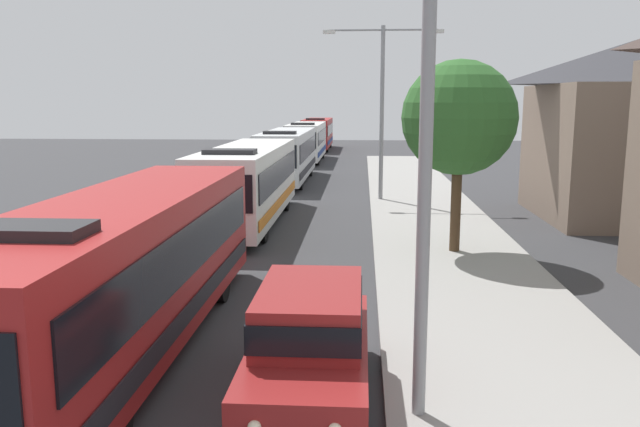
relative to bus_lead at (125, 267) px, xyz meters
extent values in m
cube|color=maroon|center=(0.00, 0.02, 0.01)|extent=(2.50, 11.75, 2.70)
cube|color=black|center=(1.27, 0.02, 0.36)|extent=(0.04, 10.81, 1.00)
cube|color=black|center=(-1.27, 0.02, 0.36)|extent=(0.04, 10.81, 1.00)
cube|color=black|center=(1.28, 0.02, -0.79)|extent=(0.03, 11.16, 0.36)
cube|color=black|center=(0.00, -3.50, 1.44)|extent=(1.75, 0.90, 0.16)
cylinder|color=black|center=(1.10, -3.62, -1.19)|extent=(0.28, 1.00, 1.00)
cylinder|color=black|center=(1.10, 3.25, -1.19)|extent=(0.28, 1.00, 1.00)
cylinder|color=black|center=(-1.10, 3.25, -1.19)|extent=(0.28, 1.00, 1.00)
cube|color=silver|center=(0.00, 13.34, 0.01)|extent=(2.50, 11.25, 2.70)
cube|color=black|center=(1.27, 13.34, 0.36)|extent=(0.04, 10.35, 1.00)
cube|color=black|center=(-1.27, 13.34, 0.36)|extent=(0.04, 10.35, 1.00)
cube|color=black|center=(0.00, 7.70, 0.31)|extent=(2.30, 0.04, 1.20)
cube|color=orange|center=(1.28, 13.34, -0.79)|extent=(0.03, 10.69, 0.36)
cube|color=black|center=(0.00, 9.97, 1.44)|extent=(1.75, 0.90, 0.16)
cylinder|color=black|center=(1.10, 9.85, -1.19)|extent=(0.28, 1.00, 1.00)
cylinder|color=black|center=(-1.10, 9.85, -1.19)|extent=(0.28, 1.00, 1.00)
cylinder|color=black|center=(1.10, 16.44, -1.19)|extent=(0.28, 1.00, 1.00)
cylinder|color=black|center=(-1.10, 16.44, -1.19)|extent=(0.28, 1.00, 1.00)
cube|color=silver|center=(0.00, 26.67, 0.01)|extent=(2.50, 11.31, 2.70)
cube|color=black|center=(1.27, 26.67, 0.36)|extent=(0.04, 10.41, 1.00)
cube|color=black|center=(-1.27, 26.67, 0.36)|extent=(0.04, 10.41, 1.00)
cube|color=black|center=(0.00, 20.99, 0.31)|extent=(2.30, 0.04, 1.20)
cube|color=black|center=(1.28, 26.67, -0.79)|extent=(0.03, 10.75, 0.36)
cube|color=black|center=(0.00, 23.27, 1.44)|extent=(1.75, 0.90, 0.16)
cylinder|color=black|center=(1.10, 23.16, -1.19)|extent=(0.28, 1.00, 1.00)
cylinder|color=black|center=(-1.10, 23.16, -1.19)|extent=(0.28, 1.00, 1.00)
cylinder|color=black|center=(1.10, 29.78, -1.19)|extent=(0.28, 1.00, 1.00)
cylinder|color=black|center=(-1.10, 29.78, -1.19)|extent=(0.28, 1.00, 1.00)
cube|color=silver|center=(0.00, 39.94, 0.01)|extent=(2.50, 10.48, 2.70)
cube|color=black|center=(1.27, 39.94, 0.36)|extent=(0.04, 9.64, 1.00)
cube|color=black|center=(-1.27, 39.94, 0.36)|extent=(0.04, 9.64, 1.00)
cube|color=black|center=(0.00, 34.68, 0.31)|extent=(2.30, 0.04, 1.20)
cube|color=navy|center=(1.28, 39.94, -0.79)|extent=(0.03, 9.95, 0.36)
cube|color=black|center=(0.00, 36.80, 1.44)|extent=(1.75, 0.90, 0.16)
cylinder|color=black|center=(1.10, 36.70, -1.19)|extent=(0.28, 1.00, 1.00)
cylinder|color=black|center=(-1.10, 36.70, -1.19)|extent=(0.28, 1.00, 1.00)
cylinder|color=black|center=(1.10, 42.82, -1.19)|extent=(0.28, 1.00, 1.00)
cylinder|color=black|center=(-1.10, 42.82, -1.19)|extent=(0.28, 1.00, 1.00)
cube|color=maroon|center=(0.00, 52.75, 0.01)|extent=(2.50, 10.48, 2.70)
cube|color=black|center=(1.27, 52.75, 0.36)|extent=(0.04, 9.64, 1.00)
cube|color=black|center=(-1.27, 52.75, 0.36)|extent=(0.04, 9.64, 1.00)
cube|color=black|center=(0.00, 47.49, 0.31)|extent=(2.30, 0.04, 1.20)
cube|color=navy|center=(1.28, 52.75, -0.79)|extent=(0.03, 9.95, 0.36)
cube|color=black|center=(0.00, 49.60, 1.44)|extent=(1.75, 0.90, 0.16)
cylinder|color=black|center=(1.10, 49.50, -1.19)|extent=(0.28, 1.00, 1.00)
cylinder|color=black|center=(-1.10, 49.50, -1.19)|extent=(0.28, 1.00, 1.00)
cylinder|color=black|center=(1.10, 55.63, -1.19)|extent=(0.28, 1.00, 1.00)
cylinder|color=black|center=(-1.10, 55.63, -1.19)|extent=(0.28, 1.00, 1.00)
cube|color=maroon|center=(3.70, -1.89, -0.99)|extent=(1.84, 4.65, 0.80)
cube|color=maroon|center=(3.70, -1.74, -0.19)|extent=(1.62, 2.70, 0.80)
cube|color=black|center=(3.70, -1.74, -0.19)|extent=(1.66, 2.79, 0.44)
sphere|color=#F9EFCC|center=(3.19, -4.24, -0.89)|extent=(0.18, 0.18, 0.18)
cylinder|color=black|center=(2.88, -3.34, -1.34)|extent=(0.22, 0.70, 0.70)
cylinder|color=black|center=(2.88, -0.45, -1.34)|extent=(0.22, 0.70, 0.70)
cylinder|color=black|center=(4.52, -0.45, -1.34)|extent=(0.22, 0.70, 0.70)
cylinder|color=gray|center=(5.40, -2.44, 2.30)|extent=(0.20, 0.20, 7.67)
cylinder|color=gray|center=(5.40, 19.23, 2.52)|extent=(0.20, 0.20, 8.13)
cylinder|color=gray|center=(4.14, 19.23, 6.38)|extent=(2.51, 0.10, 0.10)
cube|color=silver|center=(2.89, 19.23, 6.30)|extent=(0.56, 0.28, 0.16)
cylinder|color=gray|center=(6.65, 19.23, 6.38)|extent=(2.51, 0.10, 0.10)
cube|color=silver|center=(7.91, 19.23, 6.30)|extent=(0.56, 0.28, 0.16)
cylinder|color=#4C3823|center=(7.44, 8.44, -0.16)|extent=(0.32, 0.32, 2.76)
sphere|color=#2D6028|center=(7.44, 8.44, 2.63)|extent=(3.53, 3.53, 3.53)
camera|label=1|loc=(4.51, -11.60, 3.14)|focal=35.98mm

